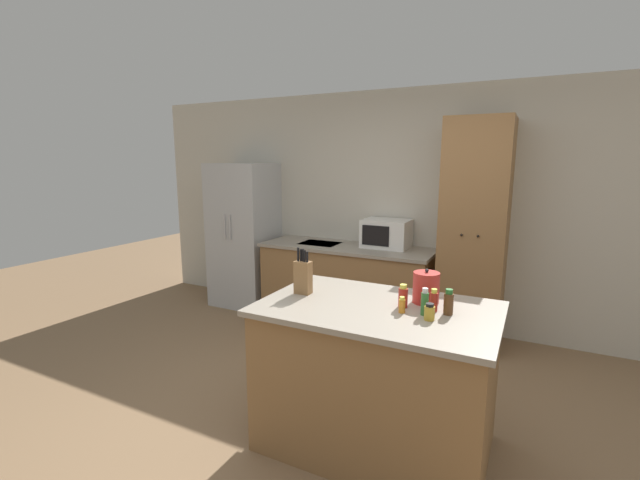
% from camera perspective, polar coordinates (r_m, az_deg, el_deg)
% --- Properties ---
extents(ground_plane, '(14.00, 14.00, 0.00)m').
position_cam_1_polar(ground_plane, '(3.18, 1.41, -24.67)').
color(ground_plane, '#846647').
extents(wall_back, '(7.20, 0.06, 2.60)m').
position_cam_1_polar(wall_back, '(4.84, 13.53, 3.93)').
color(wall_back, beige).
rests_on(wall_back, ground_plane).
extents(refrigerator, '(0.75, 0.65, 1.80)m').
position_cam_1_polar(refrigerator, '(5.52, -10.08, 0.67)').
color(refrigerator, '#B7BABC').
rests_on(refrigerator, ground_plane).
extents(back_counter, '(1.94, 0.69, 0.89)m').
position_cam_1_polar(back_counter, '(4.90, 3.55, -5.87)').
color(back_counter, olive).
rests_on(back_counter, ground_plane).
extents(pantry_cabinet, '(0.60, 0.62, 2.23)m').
position_cam_1_polar(pantry_cabinet, '(4.44, 19.85, 0.61)').
color(pantry_cabinet, olive).
rests_on(pantry_cabinet, ground_plane).
extents(kitchen_island, '(1.44, 0.93, 0.95)m').
position_cam_1_polar(kitchen_island, '(2.89, 7.45, -17.58)').
color(kitchen_island, olive).
rests_on(kitchen_island, ground_plane).
extents(microwave, '(0.50, 0.37, 0.31)m').
position_cam_1_polar(microwave, '(4.74, 8.83, 0.87)').
color(microwave, white).
rests_on(microwave, back_counter).
extents(knife_block, '(0.11, 0.07, 0.31)m').
position_cam_1_polar(knife_block, '(2.89, -2.27, -4.85)').
color(knife_block, olive).
rests_on(knife_block, kitchen_island).
extents(spice_bottle_tall_dark, '(0.05, 0.05, 0.14)m').
position_cam_1_polar(spice_bottle_tall_dark, '(2.65, 14.94, -7.86)').
color(spice_bottle_tall_dark, '#B2281E').
rests_on(spice_bottle_tall_dark, kitchen_island).
extents(spice_bottle_short_red, '(0.06, 0.06, 0.14)m').
position_cam_1_polar(spice_bottle_short_red, '(2.68, 11.01, -7.43)').
color(spice_bottle_short_red, '#B2281E').
rests_on(spice_bottle_short_red, kitchen_island).
extents(spice_bottle_amber_oil, '(0.04, 0.04, 0.16)m').
position_cam_1_polar(spice_bottle_amber_oil, '(2.58, 13.79, -8.09)').
color(spice_bottle_amber_oil, '#337033').
rests_on(spice_bottle_amber_oil, kitchen_island).
extents(spice_bottle_green_herb, '(0.06, 0.06, 0.10)m').
position_cam_1_polar(spice_bottle_green_herb, '(2.52, 14.39, -9.32)').
color(spice_bottle_green_herb, gold).
rests_on(spice_bottle_green_herb, kitchen_island).
extents(spice_bottle_pale_salt, '(0.06, 0.06, 0.15)m').
position_cam_1_polar(spice_bottle_pale_salt, '(2.63, 16.77, -8.01)').
color(spice_bottle_pale_salt, '#563319').
rests_on(spice_bottle_pale_salt, kitchen_island).
extents(spice_bottle_orange_cap, '(0.04, 0.04, 0.10)m').
position_cam_1_polar(spice_bottle_orange_cap, '(2.60, 10.87, -8.55)').
color(spice_bottle_orange_cap, orange).
rests_on(spice_bottle_orange_cap, kitchen_island).
extents(kettle, '(0.16, 0.16, 0.22)m').
position_cam_1_polar(kettle, '(2.79, 13.96, -6.17)').
color(kettle, '#B72D28').
rests_on(kettle, kitchen_island).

